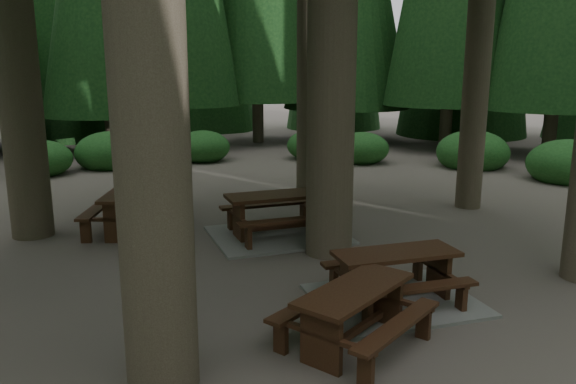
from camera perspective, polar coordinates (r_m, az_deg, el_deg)
name	(u,v)px	position (r m, az deg, el deg)	size (l,w,h in m)	color
ground	(293,262)	(9.86, 0.49, -7.11)	(80.00, 80.00, 0.00)	#554E45
picnic_table_a	(395,285)	(8.31, 10.81, -9.28)	(2.44, 2.08, 0.77)	gray
picnic_table_b	(130,204)	(11.98, -15.77, -1.19)	(2.22, 2.44, 0.86)	#371B10
picnic_table_c	(278,221)	(11.21, -1.02, -3.00)	(2.69, 2.26, 0.88)	gray
picnic_table_e	(355,307)	(6.93, 6.79, -11.53)	(2.20, 2.06, 0.75)	#371B10
shrub_ring	(311,225)	(10.67, 2.38, -3.34)	(23.86, 24.64, 1.49)	#1B4F1B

